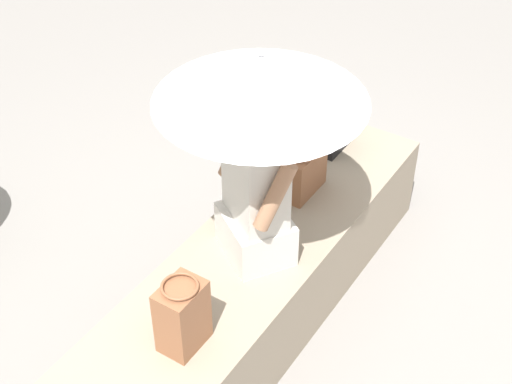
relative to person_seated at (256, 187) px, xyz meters
name	(u,v)px	position (x,y,z in m)	size (l,w,h in m)	color
ground_plane	(256,317)	(0.02, 0.01, -0.89)	(14.00, 14.00, 0.00)	gray
stone_bench	(256,284)	(0.02, 0.01, -0.64)	(2.48, 0.62, 0.50)	gray
person_seated	(256,187)	(0.00, 0.00, 0.00)	(0.42, 0.50, 0.90)	beige
parasol	(261,79)	(0.06, 0.01, 0.52)	(0.92, 0.92, 1.04)	#B7B7BC
handbag_black	(333,121)	(0.97, 0.11, -0.22)	(0.27, 0.20, 0.34)	black
tote_bag_canvas	(182,316)	(-0.63, -0.05, -0.22)	(0.20, 0.15, 0.34)	brown
shoulder_bag_spare	(302,170)	(0.52, 0.05, -0.26)	(0.27, 0.20, 0.27)	brown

